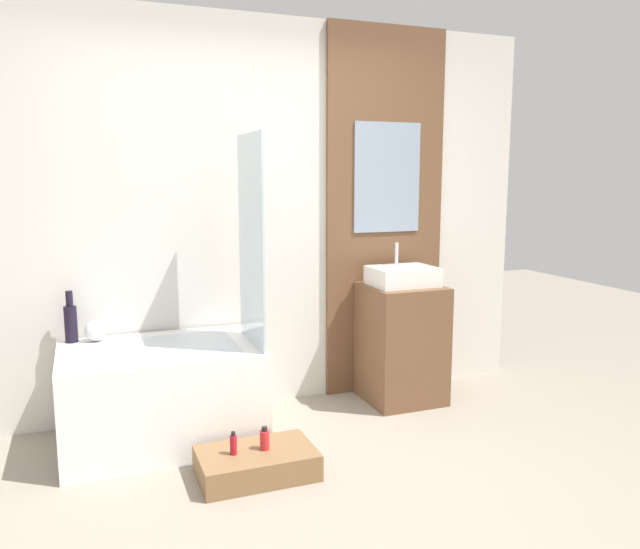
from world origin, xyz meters
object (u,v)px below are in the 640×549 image
object	(u,v)px
sink	(403,276)
vase_round_light	(95,331)
bathtub	(161,394)
bottle_soap_secondary	(265,439)
wooden_step_bench	(257,463)
vase_tall_dark	(71,321)
bottle_soap_primary	(233,444)

from	to	relation	value
sink	vase_round_light	xyz separation A→B (m)	(-2.00, 0.16, -0.24)
bathtub	bottle_soap_secondary	xyz separation A→B (m)	(0.45, -0.63, -0.10)
wooden_step_bench	sink	world-z (taller)	sink
wooden_step_bench	vase_tall_dark	world-z (taller)	vase_tall_dark
bathtub	bottle_soap_primary	xyz separation A→B (m)	(0.28, -0.63, -0.10)
vase_tall_dark	bottle_soap_primary	world-z (taller)	vase_tall_dark
vase_tall_dark	bathtub	bearing A→B (deg)	-32.46
bathtub	sink	size ratio (longest dim) A/B	2.60
vase_tall_dark	bottle_soap_primary	size ratio (longest dim) A/B	2.53
vase_round_light	bottle_soap_primary	bearing A→B (deg)	-55.30
bathtub	sink	distance (m)	1.77
sink	vase_tall_dark	size ratio (longest dim) A/B	1.39
bathtub	vase_tall_dark	world-z (taller)	vase_tall_dark
bottle_soap_primary	bottle_soap_secondary	distance (m)	0.17
wooden_step_bench	vase_tall_dark	bearing A→B (deg)	133.52
vase_tall_dark	bottle_soap_secondary	world-z (taller)	vase_tall_dark
bathtub	vase_tall_dark	distance (m)	0.70
wooden_step_bench	sink	size ratio (longest dim) A/B	1.40
sink	bottle_soap_primary	world-z (taller)	sink
sink	vase_round_light	world-z (taller)	sink
bathtub	vase_round_light	distance (m)	0.56
wooden_step_bench	vase_round_light	distance (m)	1.31
sink	bottle_soap_secondary	xyz separation A→B (m)	(-1.21, -0.74, -0.69)
sink	bottle_soap_primary	size ratio (longest dim) A/B	3.52
bottle_soap_primary	bottle_soap_secondary	size ratio (longest dim) A/B	0.99
vase_tall_dark	bottle_soap_primary	xyz separation A→B (m)	(0.76, -0.93, -0.51)
wooden_step_bench	sink	distance (m)	1.67
sink	bottle_soap_primary	distance (m)	1.71
bathtub	bottle_soap_primary	distance (m)	0.69
vase_round_light	bottle_soap_primary	size ratio (longest dim) A/B	1.03
bottle_soap_secondary	bottle_soap_primary	bearing A→B (deg)	180.00
sink	bottle_soap_primary	xyz separation A→B (m)	(-1.38, -0.74, -0.69)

